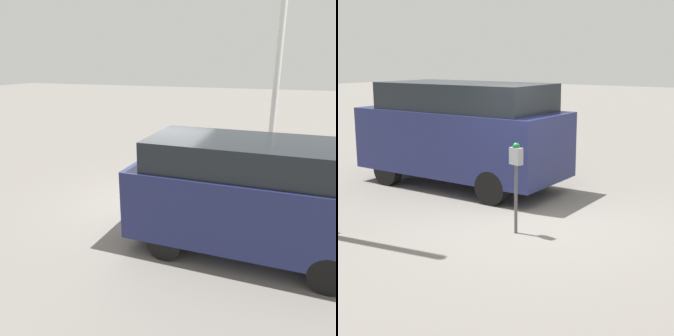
{
  "view_description": "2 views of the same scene",
  "coord_description": "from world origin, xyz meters",
  "views": [
    {
      "loc": [
        2.99,
        -7.03,
        3.49
      ],
      "look_at": [
        0.48,
        -0.28,
        1.15
      ],
      "focal_mm": 35.0,
      "sensor_mm": 36.0,
      "label": 1
    },
    {
      "loc": [
        -4.27,
        7.07,
        2.69
      ],
      "look_at": [
        0.46,
        0.03,
        0.85
      ],
      "focal_mm": 55.0,
      "sensor_mm": 36.0,
      "label": 2
    }
  ],
  "objects": [
    {
      "name": "parked_van",
      "position": [
        2.43,
        -1.25,
        1.17
      ],
      "size": [
        4.41,
        1.87,
        2.18
      ],
      "rotation": [
        0.0,
        0.0,
        -0.0
      ],
      "color": "navy",
      "rests_on": "ground"
    },
    {
      "name": "ground_plane",
      "position": [
        0.0,
        0.0,
        0.0
      ],
      "size": [
        80.0,
        80.0,
        0.0
      ],
      "primitive_type": "plane",
      "color": "slate"
    },
    {
      "name": "lamp_post",
      "position": [
        2.56,
        2.44,
        1.96
      ],
      "size": [
        0.44,
        0.44,
        5.81
      ],
      "color": "beige",
      "rests_on": "ground"
    },
    {
      "name": "parking_meter_near",
      "position": [
        -0.14,
        0.65,
        1.05
      ],
      "size": [
        0.22,
        0.15,
        1.43
      ],
      "rotation": [
        0.0,
        0.0,
        -0.22
      ],
      "color": "#4C4C4C",
      "rests_on": "ground"
    }
  ]
}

